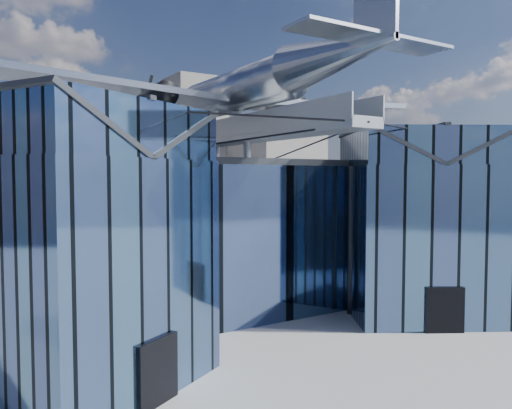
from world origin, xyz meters
TOP-DOWN VIEW (x-y plane):
  - ground_plane at (0.00, 0.00)m, footprint 120.00×120.00m
  - museum at (0.00, 5.82)m, footprint 32.88×24.50m
  - bg_towers at (1.45, 50.49)m, footprint 77.00×24.50m
  - tree_plaza_e at (23.26, 3.50)m, footprint 4.55×4.55m
  - tree_side_e at (23.10, 14.12)m, footprint 3.51×3.51m

SIDE VIEW (x-z plane):
  - ground_plane at x=0.00m, z-range 0.00..0.00m
  - tree_side_e at x=23.10m, z-range 0.92..6.13m
  - tree_plaza_e at x=23.26m, z-range 1.01..6.69m
  - museum at x=0.00m, z-range -3.26..14.34m
  - bg_towers at x=1.45m, z-range -2.99..23.01m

